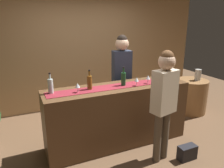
% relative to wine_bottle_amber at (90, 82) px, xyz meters
% --- Properties ---
extents(ground_plane, '(10.00, 10.00, 0.00)m').
position_rel_wine_bottle_amber_xyz_m(ground_plane, '(0.46, -0.03, -1.11)').
color(ground_plane, brown).
extents(back_wall, '(6.00, 0.12, 2.90)m').
position_rel_wine_bottle_amber_xyz_m(back_wall, '(0.46, 1.87, 0.34)').
color(back_wall, tan).
rests_on(back_wall, ground).
extents(bar_counter, '(2.34, 0.60, 0.99)m').
position_rel_wine_bottle_amber_xyz_m(bar_counter, '(0.46, -0.03, -0.61)').
color(bar_counter, '#543821').
rests_on(bar_counter, ground).
extents(counter_runner_cloth, '(2.22, 0.28, 0.01)m').
position_rel_wine_bottle_amber_xyz_m(counter_runner_cloth, '(0.46, -0.03, -0.11)').
color(counter_runner_cloth, maroon).
rests_on(counter_runner_cloth, bar_counter).
extents(wine_bottle_amber, '(0.07, 0.07, 0.30)m').
position_rel_wine_bottle_amber_xyz_m(wine_bottle_amber, '(0.00, 0.00, 0.00)').
color(wine_bottle_amber, brown).
rests_on(wine_bottle_amber, bar_counter).
extents(wine_bottle_green, '(0.07, 0.07, 0.30)m').
position_rel_wine_bottle_amber_xyz_m(wine_bottle_green, '(0.55, -0.02, 0.00)').
color(wine_bottle_green, '#194723').
rests_on(wine_bottle_green, bar_counter).
extents(wine_bottle_clear, '(0.07, 0.07, 0.30)m').
position_rel_wine_bottle_amber_xyz_m(wine_bottle_clear, '(-0.56, 0.05, 0.00)').
color(wine_bottle_clear, '#B2C6C1').
rests_on(wine_bottle_clear, bar_counter).
extents(wine_glass_near_customer, '(0.07, 0.07, 0.14)m').
position_rel_wine_bottle_amber_xyz_m(wine_glass_near_customer, '(0.96, -0.10, -0.01)').
color(wine_glass_near_customer, silver).
rests_on(wine_glass_near_customer, bar_counter).
extents(wine_glass_mid_counter, '(0.07, 0.07, 0.14)m').
position_rel_wine_bottle_amber_xyz_m(wine_glass_mid_counter, '(-0.20, -0.07, -0.01)').
color(wine_glass_mid_counter, silver).
rests_on(wine_glass_mid_counter, bar_counter).
extents(wine_glass_far_end, '(0.07, 0.07, 0.14)m').
position_rel_wine_bottle_amber_xyz_m(wine_glass_far_end, '(0.73, -0.14, -0.01)').
color(wine_glass_far_end, silver).
rests_on(wine_glass_far_end, bar_counter).
extents(bartender, '(0.36, 0.24, 1.75)m').
position_rel_wine_bottle_amber_xyz_m(bartender, '(0.81, 0.55, -0.02)').
color(bartender, '#26262B').
rests_on(bartender, ground).
extents(customer_sipping, '(0.38, 0.27, 1.63)m').
position_rel_wine_bottle_amber_xyz_m(customer_sipping, '(0.84, -0.70, -0.11)').
color(customer_sipping, brown).
rests_on(customer_sipping, ground).
extents(round_side_table, '(0.68, 0.68, 0.74)m').
position_rel_wine_bottle_amber_xyz_m(round_side_table, '(2.50, 0.45, -0.74)').
color(round_side_table, olive).
rests_on(round_side_table, ground).
extents(vase_on_side_table, '(0.13, 0.13, 0.24)m').
position_rel_wine_bottle_amber_xyz_m(vase_on_side_table, '(2.58, 0.40, -0.25)').
color(vase_on_side_table, '#B7B2A8').
rests_on(vase_on_side_table, round_side_table).
extents(handbag, '(0.28, 0.14, 0.22)m').
position_rel_wine_bottle_amber_xyz_m(handbag, '(1.20, -0.88, -1.00)').
color(handbag, black).
rests_on(handbag, ground).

